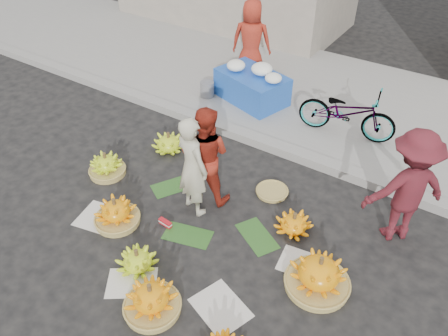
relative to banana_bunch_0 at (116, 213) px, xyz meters
The scene contains 21 objects.
ground 1.21m from the banana_bunch_0, 26.48° to the left, with size 80.00×80.00×0.00m, color black.
curb 2.94m from the banana_bunch_0, 68.60° to the left, with size 40.00×0.25×0.15m, color gray.
sidewalk 4.95m from the banana_bunch_0, 77.50° to the left, with size 40.00×4.00×0.12m, color gray.
newspaper_scatter 1.12m from the banana_bunch_0, 13.96° to the right, with size 3.20×1.80×0.00m, color silver, non-canonical shape.
banana_leaves 1.23m from the banana_bunch_0, 37.07° to the left, with size 2.00×1.00×0.00m, color #22511B, non-canonical shape.
banana_bunch_0 is the anchor object (origin of this frame).
banana_bunch_1 0.90m from the banana_bunch_0, 29.39° to the right, with size 0.65×0.65×0.32m.
banana_bunch_2 1.56m from the banana_bunch_0, 31.31° to the right, with size 0.75×0.75×0.45m.
banana_bunch_4 2.82m from the banana_bunch_0, 10.71° to the left, with size 0.86×0.86×0.51m.
banana_bunch_5 2.44m from the banana_bunch_0, 29.44° to the left, with size 0.63×0.63×0.32m.
banana_bunch_6 1.14m from the banana_bunch_0, 141.86° to the left, with size 0.56×0.56×0.40m.
banana_bunch_7 1.81m from the banana_bunch_0, 105.38° to the left, with size 0.64×0.64×0.35m.
basket_spare 2.30m from the banana_bunch_0, 48.65° to the left, with size 0.47×0.47×0.05m, color #A18743.
incense_stack 0.69m from the banana_bunch_0, 27.78° to the left, with size 0.20×0.06×0.08m, color red.
vendor_cream 1.24m from the banana_bunch_0, 48.54° to the left, with size 0.56×0.37×1.52m, color beige.
vendor_red 1.46m from the banana_bunch_0, 57.13° to the left, with size 0.74×0.57×1.52m, color #B4301B.
man_striped 3.84m from the banana_bunch_0, 30.00° to the left, with size 1.06×0.61×1.65m, color maroon.
flower_table 3.84m from the banana_bunch_0, 91.14° to the left, with size 1.52×1.18×0.78m.
grey_bucket 3.59m from the banana_bunch_0, 104.38° to the left, with size 0.27×0.27×0.31m, color slate.
flower_vendor 4.72m from the banana_bunch_0, 97.16° to the left, with size 0.81×0.53×1.65m, color #B4301B.
bicycle 4.14m from the banana_bunch_0, 62.96° to the left, with size 1.66×0.58×0.87m, color gray.
Camera 1 is at (2.55, -3.35, 4.39)m, focal length 35.00 mm.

